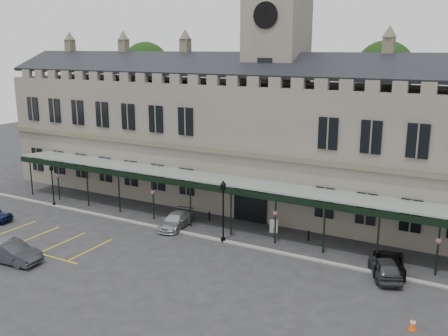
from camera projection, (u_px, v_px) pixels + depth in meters
The scene contains 18 objects.
ground at pixel (184, 266), 35.80m from camera, with size 140.00×140.00×0.00m, color #28282B.
station_building at pixel (274, 142), 47.81m from camera, with size 60.00×10.36×17.30m.
clock_tower at pixel (276, 72), 46.32m from camera, with size 5.60×5.60×24.80m.
canopy at pixel (232, 206), 41.59m from camera, with size 50.00×4.10×4.30m.
kerb at pixel (221, 240), 40.47m from camera, with size 60.00×0.40×0.12m, color gray.
parking_markings at pixel (32, 238), 41.10m from camera, with size 16.00×6.00×0.01m, color gold, non-canonical shape.
tree_behind_left at pixel (146, 67), 64.38m from camera, with size 6.00×6.00×16.00m.
tree_behind_mid at pixel (384, 73), 50.29m from camera, with size 6.00×6.00×16.00m.
lamp_post_left at pixel (52, 181), 48.89m from camera, with size 0.40×0.40×4.26m.
lamp_post_mid at pixel (223, 206), 39.65m from camera, with size 0.49×0.49×5.14m.
traffic_cone at pixel (413, 324), 27.71m from camera, with size 0.44×0.44×0.70m.
sign_board at pixel (274, 226), 42.14m from camera, with size 0.67×0.26×1.18m.
bollard_left at pixel (209, 216), 45.11m from camera, with size 0.15×0.15×0.83m, color black.
bollard_right at pixel (308, 236), 40.49m from camera, with size 0.15×0.15×0.84m, color black.
car_left_b at pixel (10, 252), 36.38m from camera, with size 1.68×4.83×1.59m, color #303237.
car_taxi at pixel (175, 220), 43.37m from camera, with size 1.80×4.43×1.29m, color #9A9DA1.
car_van at pixel (389, 262), 35.07m from camera, with size 2.09×4.54×1.26m, color black.
car_right_a at pixel (385, 267), 33.95m from camera, with size 1.70×4.22×1.44m, color #303237.
Camera 1 is at (18.55, -27.60, 15.33)m, focal length 40.00 mm.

